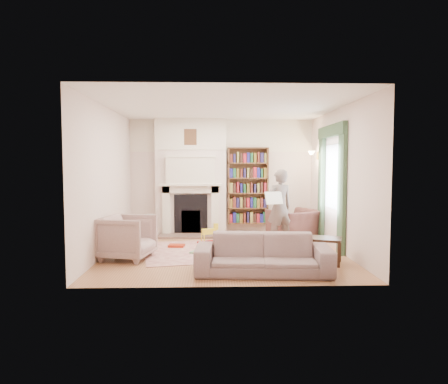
{
  "coord_description": "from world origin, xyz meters",
  "views": [
    {
      "loc": [
        -0.25,
        -7.69,
        1.71
      ],
      "look_at": [
        0.0,
        0.25,
        1.15
      ],
      "focal_mm": 32.0,
      "sensor_mm": 36.0,
      "label": 1
    }
  ],
  "objects_px": {
    "bookcase": "(248,186)",
    "paraffin_heater": "(149,226)",
    "armchair_reading": "(294,224)",
    "sofa": "(263,254)",
    "rocking_horse": "(209,234)",
    "man_reading": "(279,207)",
    "coffee_table": "(320,250)",
    "armchair_left": "(127,237)"
  },
  "relations": [
    {
      "from": "bookcase",
      "to": "man_reading",
      "type": "distance_m",
      "value": 1.59
    },
    {
      "from": "bookcase",
      "to": "coffee_table",
      "type": "xyz_separation_m",
      "value": [
        0.96,
        -3.1,
        -0.95
      ]
    },
    {
      "from": "armchair_reading",
      "to": "paraffin_heater",
      "type": "xyz_separation_m",
      "value": [
        -3.33,
        0.19,
        -0.06
      ]
    },
    {
      "from": "bookcase",
      "to": "sofa",
      "type": "xyz_separation_m",
      "value": [
        -0.1,
        -3.71,
        -0.87
      ]
    },
    {
      "from": "sofa",
      "to": "paraffin_heater",
      "type": "relative_size",
      "value": 3.8
    },
    {
      "from": "bookcase",
      "to": "paraffin_heater",
      "type": "bearing_deg",
      "value": -164.32
    },
    {
      "from": "coffee_table",
      "to": "man_reading",
      "type": "bearing_deg",
      "value": 125.25
    },
    {
      "from": "bookcase",
      "to": "coffee_table",
      "type": "relative_size",
      "value": 2.64
    },
    {
      "from": "armchair_reading",
      "to": "sofa",
      "type": "xyz_separation_m",
      "value": [
        -1.09,
        -2.86,
        -0.03
      ]
    },
    {
      "from": "armchair_reading",
      "to": "rocking_horse",
      "type": "distance_m",
      "value": 2.0
    },
    {
      "from": "armchair_reading",
      "to": "paraffin_heater",
      "type": "relative_size",
      "value": 1.87
    },
    {
      "from": "bookcase",
      "to": "armchair_reading",
      "type": "height_order",
      "value": "bookcase"
    },
    {
      "from": "coffee_table",
      "to": "rocking_horse",
      "type": "height_order",
      "value": "coffee_table"
    },
    {
      "from": "bookcase",
      "to": "man_reading",
      "type": "relative_size",
      "value": 1.16
    },
    {
      "from": "paraffin_heater",
      "to": "coffee_table",
      "type": "bearing_deg",
      "value": -36.47
    },
    {
      "from": "armchair_left",
      "to": "rocking_horse",
      "type": "bearing_deg",
      "value": -33.7
    },
    {
      "from": "armchair_reading",
      "to": "coffee_table",
      "type": "relative_size",
      "value": 1.47
    },
    {
      "from": "sofa",
      "to": "man_reading",
      "type": "distance_m",
      "value": 2.4
    },
    {
      "from": "armchair_reading",
      "to": "coffee_table",
      "type": "xyz_separation_m",
      "value": [
        -0.02,
        -2.25,
        -0.11
      ]
    },
    {
      "from": "armchair_reading",
      "to": "man_reading",
      "type": "distance_m",
      "value": 0.88
    },
    {
      "from": "man_reading",
      "to": "paraffin_heater",
      "type": "relative_size",
      "value": 2.9
    },
    {
      "from": "coffee_table",
      "to": "rocking_horse",
      "type": "bearing_deg",
      "value": 157.79
    },
    {
      "from": "bookcase",
      "to": "sofa",
      "type": "distance_m",
      "value": 3.81
    },
    {
      "from": "armchair_left",
      "to": "man_reading",
      "type": "relative_size",
      "value": 0.54
    },
    {
      "from": "armchair_left",
      "to": "man_reading",
      "type": "distance_m",
      "value": 3.22
    },
    {
      "from": "armchair_left",
      "to": "paraffin_heater",
      "type": "xyz_separation_m",
      "value": [
        0.07,
        2.03,
        -0.12
      ]
    },
    {
      "from": "bookcase",
      "to": "rocking_horse",
      "type": "relative_size",
      "value": 3.85
    },
    {
      "from": "armchair_reading",
      "to": "sofa",
      "type": "distance_m",
      "value": 3.06
    },
    {
      "from": "coffee_table",
      "to": "bookcase",
      "type": "bearing_deg",
      "value": 128.06
    },
    {
      "from": "sofa",
      "to": "rocking_horse",
      "type": "relative_size",
      "value": 4.35
    },
    {
      "from": "armchair_left",
      "to": "paraffin_heater",
      "type": "bearing_deg",
      "value": 10.77
    },
    {
      "from": "paraffin_heater",
      "to": "rocking_horse",
      "type": "xyz_separation_m",
      "value": [
        1.38,
        -0.65,
        -0.06
      ]
    },
    {
      "from": "paraffin_heater",
      "to": "armchair_reading",
      "type": "bearing_deg",
      "value": -3.32
    },
    {
      "from": "bookcase",
      "to": "armchair_left",
      "type": "bearing_deg",
      "value": -131.92
    },
    {
      "from": "armchair_left",
      "to": "armchair_reading",
      "type": "bearing_deg",
      "value": -48.75
    },
    {
      "from": "sofa",
      "to": "coffee_table",
      "type": "xyz_separation_m",
      "value": [
        1.06,
        0.61,
        -0.08
      ]
    },
    {
      "from": "bookcase",
      "to": "armchair_reading",
      "type": "xyz_separation_m",
      "value": [
        0.99,
        -0.85,
        -0.84
      ]
    },
    {
      "from": "sofa",
      "to": "paraffin_heater",
      "type": "height_order",
      "value": "sofa"
    },
    {
      "from": "sofa",
      "to": "paraffin_heater",
      "type": "distance_m",
      "value": 3.79
    },
    {
      "from": "bookcase",
      "to": "rocking_horse",
      "type": "xyz_separation_m",
      "value": [
        -0.96,
        -1.31,
        -0.96
      ]
    },
    {
      "from": "coffee_table",
      "to": "rocking_horse",
      "type": "distance_m",
      "value": 2.62
    },
    {
      "from": "bookcase",
      "to": "coffee_table",
      "type": "distance_m",
      "value": 3.38
    }
  ]
}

